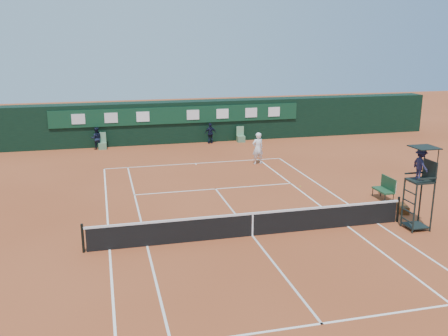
# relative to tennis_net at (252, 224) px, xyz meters

# --- Properties ---
(ground) EXTENTS (90.00, 90.00, 0.00)m
(ground) POSITION_rel_tennis_net_xyz_m (0.00, 0.00, -0.51)
(ground) COLOR #A74C27
(ground) RESTS_ON ground
(court_lines) EXTENTS (11.05, 23.85, 0.01)m
(court_lines) POSITION_rel_tennis_net_xyz_m (0.00, 0.00, -0.50)
(court_lines) COLOR silver
(court_lines) RESTS_ON ground
(tennis_net) EXTENTS (12.90, 0.10, 1.10)m
(tennis_net) POSITION_rel_tennis_net_xyz_m (0.00, 0.00, 0.00)
(tennis_net) COLOR black
(tennis_net) RESTS_ON ground
(back_wall) EXTENTS (40.00, 1.65, 3.00)m
(back_wall) POSITION_rel_tennis_net_xyz_m (0.00, 18.74, 1.00)
(back_wall) COLOR black
(back_wall) RESTS_ON ground
(linesman_chair_left) EXTENTS (0.55, 0.50, 1.15)m
(linesman_chair_left) POSITION_rel_tennis_net_xyz_m (-5.50, 17.48, -0.19)
(linesman_chair_left) COLOR #54805A
(linesman_chair_left) RESTS_ON ground
(linesman_chair_right) EXTENTS (0.55, 0.50, 1.15)m
(linesman_chair_right) POSITION_rel_tennis_net_xyz_m (4.50, 17.48, -0.19)
(linesman_chair_right) COLOR #537F5A
(linesman_chair_right) RESTS_ON ground
(umpire_chair) EXTENTS (0.96, 0.95, 3.42)m
(umpire_chair) POSITION_rel_tennis_net_xyz_m (6.65, -0.90, 1.95)
(umpire_chair) COLOR black
(umpire_chair) RESTS_ON ground
(player_bench) EXTENTS (0.56, 1.20, 1.10)m
(player_bench) POSITION_rel_tennis_net_xyz_m (7.54, 2.84, 0.09)
(player_bench) COLOR #1B4427
(player_bench) RESTS_ON ground
(tennis_bag) EXTENTS (0.62, 0.96, 0.33)m
(tennis_bag) POSITION_rel_tennis_net_xyz_m (7.30, 1.02, -0.34)
(tennis_bag) COLOR black
(tennis_bag) RESTS_ON ground
(cooler) EXTENTS (0.57, 0.57, 0.65)m
(cooler) POSITION_rel_tennis_net_xyz_m (8.25, 3.68, -0.18)
(cooler) COLOR white
(cooler) RESTS_ON ground
(tennis_ball) EXTENTS (0.06, 0.06, 0.06)m
(tennis_ball) POSITION_rel_tennis_net_xyz_m (4.37, 5.69, -0.48)
(tennis_ball) COLOR #BFD431
(tennis_ball) RESTS_ON ground
(player) EXTENTS (0.77, 0.57, 1.96)m
(player) POSITION_rel_tennis_net_xyz_m (3.69, 10.87, 0.47)
(player) COLOR white
(player) RESTS_ON ground
(ball_kid_left) EXTENTS (0.75, 0.59, 1.54)m
(ball_kid_left) POSITION_rel_tennis_net_xyz_m (-5.87, 17.52, 0.26)
(ball_kid_left) COLOR black
(ball_kid_left) RESTS_ON ground
(ball_kid_right) EXTENTS (0.91, 0.44, 1.51)m
(ball_kid_right) POSITION_rel_tennis_net_xyz_m (2.20, 17.48, 0.24)
(ball_kid_right) COLOR black
(ball_kid_right) RESTS_ON ground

